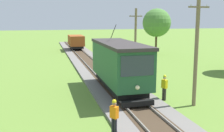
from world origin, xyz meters
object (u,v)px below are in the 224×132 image
freight_car (76,42)px  red_tram (119,64)px  tree_horizon (157,23)px  utility_pole_mid (135,40)px  track_worker (114,115)px  second_worker (164,86)px  utility_pole_near_tram (196,50)px

freight_car → red_tram: bearing=-90.0°
tree_horizon → utility_pole_mid: bearing=-123.4°
red_tram → track_worker: (-2.24, -6.93, -1.21)m
red_tram → track_worker: bearing=-107.9°
second_worker → tree_horizon: tree_horizon is taller
utility_pole_near_tram → utility_pole_mid: size_ratio=1.08×
utility_pole_near_tram → second_worker: bearing=133.5°
red_tram → freight_car: (-0.00, 27.18, -0.64)m
utility_pole_near_tram → track_worker: 7.25m
utility_pole_mid → second_worker: 10.18m
freight_car → tree_horizon: tree_horizon is taller
red_tram → track_worker: 7.38m
track_worker → utility_pole_near_tram: bearing=170.6°
utility_pole_mid → track_worker: utility_pole_mid is taller
second_worker → tree_horizon: bearing=-136.1°
track_worker → red_tram: bearing=-142.5°
freight_car → second_worker: size_ratio=2.91×
red_tram → utility_pole_near_tram: size_ratio=1.20×
utility_pole_near_tram → track_worker: utility_pole_near_tram is taller
freight_car → track_worker: bearing=-93.7°
utility_pole_mid → second_worker: (-1.37, -9.79, -2.40)m
utility_pole_mid → red_tram: bearing=-118.3°
utility_pole_near_tram → red_tram: bearing=133.6°
freight_car → tree_horizon: 14.67m
red_tram → utility_pole_near_tram: bearing=-46.4°
utility_pole_mid → tree_horizon: bearing=56.6°
track_worker → tree_horizon: 29.13m
red_tram → second_worker: size_ratio=4.79×
utility_pole_near_tram → second_worker: 3.32m
red_tram → tree_horizon: size_ratio=1.21×
freight_car → track_worker: size_ratio=2.91×
track_worker → tree_horizon: bearing=-152.7°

